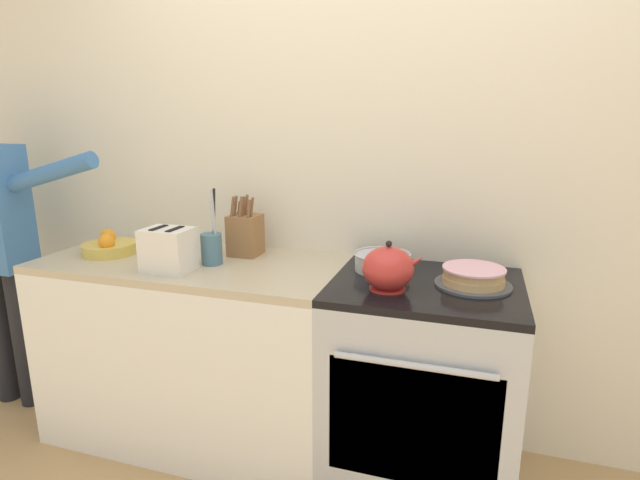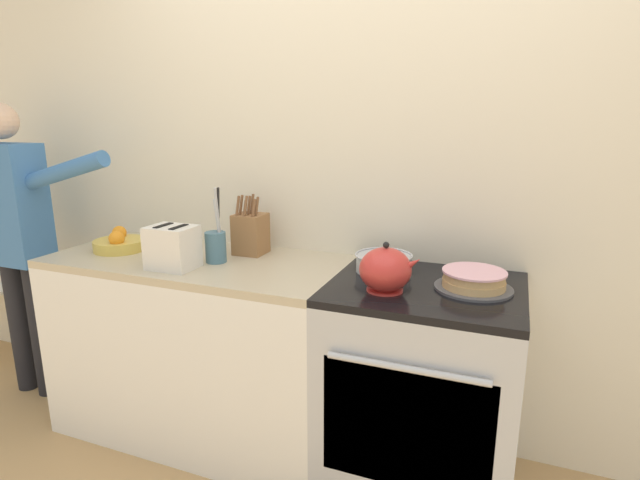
{
  "view_description": "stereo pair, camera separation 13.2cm",
  "coord_description": "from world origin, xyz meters",
  "px_view_note": "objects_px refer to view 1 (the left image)",
  "views": [
    {
      "loc": [
        0.51,
        -1.59,
        1.53
      ],
      "look_at": [
        -0.09,
        0.29,
        1.04
      ],
      "focal_mm": 28.0,
      "sensor_mm": 36.0,
      "label": 1
    },
    {
      "loc": [
        0.63,
        -1.55,
        1.53
      ],
      "look_at": [
        -0.09,
        0.29,
        1.04
      ],
      "focal_mm": 28.0,
      "sensor_mm": 36.0,
      "label": 2
    }
  ],
  "objects_px": {
    "knife_block": "(245,234)",
    "utensil_crock": "(212,247)",
    "layer_cake": "(473,277)",
    "stove_range": "(421,384)",
    "toaster": "(168,250)",
    "tea_kettle": "(389,269)",
    "mixing_bowl": "(382,261)",
    "fruit_bowl": "(109,247)"
  },
  "relations": [
    {
      "from": "fruit_bowl",
      "to": "toaster",
      "type": "bearing_deg",
      "value": -19.25
    },
    {
      "from": "knife_block",
      "to": "utensil_crock",
      "type": "xyz_separation_m",
      "value": [
        -0.07,
        -0.18,
        -0.02
      ]
    },
    {
      "from": "mixing_bowl",
      "to": "knife_block",
      "type": "xyz_separation_m",
      "value": [
        -0.66,
        0.05,
        0.06
      ]
    },
    {
      "from": "utensil_crock",
      "to": "mixing_bowl",
      "type": "bearing_deg",
      "value": 10.36
    },
    {
      "from": "stove_range",
      "to": "layer_cake",
      "type": "xyz_separation_m",
      "value": [
        0.17,
        0.02,
        0.48
      ]
    },
    {
      "from": "knife_block",
      "to": "stove_range",
      "type": "bearing_deg",
      "value": -10.87
    },
    {
      "from": "fruit_bowl",
      "to": "toaster",
      "type": "relative_size",
      "value": 1.17
    },
    {
      "from": "tea_kettle",
      "to": "knife_block",
      "type": "xyz_separation_m",
      "value": [
        -0.73,
        0.28,
        0.02
      ]
    },
    {
      "from": "layer_cake",
      "to": "knife_block",
      "type": "xyz_separation_m",
      "value": [
        -1.04,
        0.14,
        0.07
      ]
    },
    {
      "from": "fruit_bowl",
      "to": "toaster",
      "type": "height_order",
      "value": "toaster"
    },
    {
      "from": "layer_cake",
      "to": "knife_block",
      "type": "relative_size",
      "value": 1.03
    },
    {
      "from": "layer_cake",
      "to": "mixing_bowl",
      "type": "distance_m",
      "value": 0.39
    },
    {
      "from": "fruit_bowl",
      "to": "stove_range",
      "type": "bearing_deg",
      "value": 0.57
    },
    {
      "from": "stove_range",
      "to": "tea_kettle",
      "type": "xyz_separation_m",
      "value": [
        -0.13,
        -0.12,
        0.53
      ]
    },
    {
      "from": "stove_range",
      "to": "toaster",
      "type": "distance_m",
      "value": 1.2
    },
    {
      "from": "toaster",
      "to": "utensil_crock",
      "type": "bearing_deg",
      "value": 50.49
    },
    {
      "from": "stove_range",
      "to": "layer_cake",
      "type": "bearing_deg",
      "value": 6.94
    },
    {
      "from": "fruit_bowl",
      "to": "tea_kettle",
      "type": "bearing_deg",
      "value": -4.28
    },
    {
      "from": "stove_range",
      "to": "knife_block",
      "type": "relative_size",
      "value": 3.13
    },
    {
      "from": "toaster",
      "to": "mixing_bowl",
      "type": "bearing_deg",
      "value": 18.22
    },
    {
      "from": "utensil_crock",
      "to": "fruit_bowl",
      "type": "bearing_deg",
      "value": 179.6
    },
    {
      "from": "stove_range",
      "to": "knife_block",
      "type": "distance_m",
      "value": 1.03
    },
    {
      "from": "stove_range",
      "to": "knife_block",
      "type": "bearing_deg",
      "value": 169.13
    },
    {
      "from": "mixing_bowl",
      "to": "fruit_bowl",
      "type": "height_order",
      "value": "fruit_bowl"
    },
    {
      "from": "stove_range",
      "to": "utensil_crock",
      "type": "height_order",
      "value": "utensil_crock"
    },
    {
      "from": "tea_kettle",
      "to": "mixing_bowl",
      "type": "distance_m",
      "value": 0.25
    },
    {
      "from": "tea_kettle",
      "to": "mixing_bowl",
      "type": "bearing_deg",
      "value": 106.15
    },
    {
      "from": "utensil_crock",
      "to": "tea_kettle",
      "type": "bearing_deg",
      "value": -6.95
    },
    {
      "from": "layer_cake",
      "to": "fruit_bowl",
      "type": "xyz_separation_m",
      "value": [
        -1.67,
        -0.04,
        -0.0
      ]
    },
    {
      "from": "fruit_bowl",
      "to": "knife_block",
      "type": "bearing_deg",
      "value": 15.97
    },
    {
      "from": "tea_kettle",
      "to": "knife_block",
      "type": "relative_size",
      "value": 0.84
    },
    {
      "from": "utensil_crock",
      "to": "fruit_bowl",
      "type": "xyz_separation_m",
      "value": [
        -0.56,
        0.0,
        -0.05
      ]
    },
    {
      "from": "layer_cake",
      "to": "toaster",
      "type": "relative_size",
      "value": 1.37
    },
    {
      "from": "knife_block",
      "to": "utensil_crock",
      "type": "bearing_deg",
      "value": -111.87
    },
    {
      "from": "mixing_bowl",
      "to": "utensil_crock",
      "type": "height_order",
      "value": "utensil_crock"
    },
    {
      "from": "stove_range",
      "to": "fruit_bowl",
      "type": "height_order",
      "value": "fruit_bowl"
    },
    {
      "from": "mixing_bowl",
      "to": "tea_kettle",
      "type": "bearing_deg",
      "value": -73.85
    },
    {
      "from": "layer_cake",
      "to": "utensil_crock",
      "type": "xyz_separation_m",
      "value": [
        -1.11,
        -0.04,
        0.04
      ]
    },
    {
      "from": "toaster",
      "to": "fruit_bowl",
      "type": "bearing_deg",
      "value": 160.75
    },
    {
      "from": "layer_cake",
      "to": "toaster",
      "type": "xyz_separation_m",
      "value": [
        -1.23,
        -0.19,
        0.06
      ]
    },
    {
      "from": "fruit_bowl",
      "to": "toaster",
      "type": "xyz_separation_m",
      "value": [
        0.44,
        -0.15,
        0.06
      ]
    },
    {
      "from": "stove_range",
      "to": "mixing_bowl",
      "type": "xyz_separation_m",
      "value": [
        -0.2,
        0.12,
        0.48
      ]
    }
  ]
}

